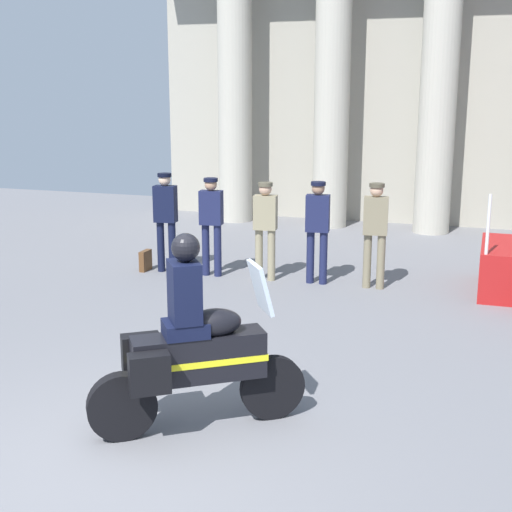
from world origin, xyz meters
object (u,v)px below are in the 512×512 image
Objects in this scene: officer_in_row_1 at (211,219)px; officer_in_row_3 at (318,224)px; officer_in_row_0 at (166,214)px; officer_in_row_4 at (375,227)px; briefcase_on_ground at (146,261)px; motorcycle_with_rider at (191,350)px; officer_in_row_2 at (265,223)px.

officer_in_row_1 is 1.83m from officer_in_row_3.
officer_in_row_0 is at bearing -6.25° from officer_in_row_1.
officer_in_row_0 reaches higher than officer_in_row_3.
briefcase_on_ground is at bearing -4.99° from officer_in_row_4.
officer_in_row_0 reaches higher than officer_in_row_4.
officer_in_row_4 is 4.11m from briefcase_on_ground.
officer_in_row_3 is at bearing 175.05° from officer_in_row_0.
officer_in_row_1 is at bearing 74.55° from motorcycle_with_rider.
officer_in_row_4 is at bearing 2.02° from briefcase_on_ground.
officer_in_row_1 is at bearing -4.35° from officer_in_row_3.
officer_in_row_1 is 0.89× the size of motorcycle_with_rider.
officer_in_row_1 reaches higher than officer_in_row_2.
officer_in_row_0 is 6.02m from motorcycle_with_rider.
motorcycle_with_rider reaches higher than officer_in_row_2.
officer_in_row_1 is 5.69m from motorcycle_with_rider.
officer_in_row_4 is (1.82, 0.07, 0.03)m from officer_in_row_2.
officer_in_row_4 is (2.77, 0.09, 0.01)m from officer_in_row_1.
officer_in_row_3 is at bearing 2.50° from briefcase_on_ground.
officer_in_row_2 is at bearing 64.98° from motorcycle_with_rider.
officer_in_row_3 is 0.99× the size of officer_in_row_4.
motorcycle_with_rider is at bearing 103.13° from officer_in_row_1.
officer_in_row_2 is 5.45m from motorcycle_with_rider.
briefcase_on_ground is at bearing -5.11° from officer_in_row_2.
officer_in_row_0 is at bearing -5.88° from officer_in_row_2.
officer_in_row_0 is 0.85m from officer_in_row_1.
officer_in_row_1 is at bearing 2.25° from briefcase_on_ground.
officer_in_row_2 is at bearing 1.91° from briefcase_on_ground.
motorcycle_with_rider reaches higher than officer_in_row_4.
officer_in_row_4 is at bearing 175.15° from officer_in_row_2.
officer_in_row_1 is 1.50m from briefcase_on_ground.
motorcycle_with_rider is (1.00, -5.36, -0.18)m from officer_in_row_2.
officer_in_row_4 is at bearing 174.90° from officer_in_row_1.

